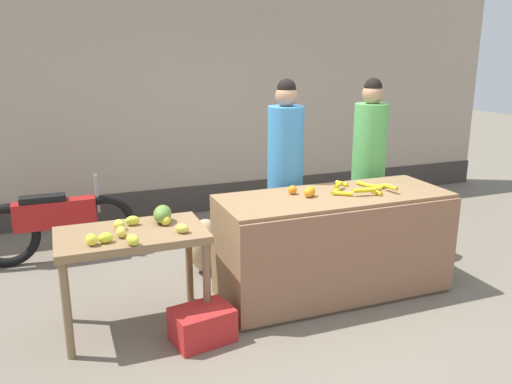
{
  "coord_description": "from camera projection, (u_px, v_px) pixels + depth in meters",
  "views": [
    {
      "loc": [
        -1.82,
        -3.84,
        2.15
      ],
      "look_at": [
        -0.29,
        0.15,
        0.96
      ],
      "focal_mm": 36.95,
      "sensor_mm": 36.0,
      "label": 1
    }
  ],
  "objects": [
    {
      "name": "banana_bunch_pile",
      "position": [
        362.0,
        188.0,
        4.64
      ],
      "size": [
        0.63,
        0.51,
        0.07
      ],
      "color": "yellow",
      "rests_on": "fruit_stall_counter"
    },
    {
      "name": "vendor_woman_green_shirt",
      "position": [
        368.0,
        168.0,
        5.42
      ],
      "size": [
        0.34,
        0.34,
        1.85
      ],
      "color": "#33333D",
      "rests_on": "ground"
    },
    {
      "name": "side_table_wooden",
      "position": [
        132.0,
        245.0,
        4.01
      ],
      "size": [
        1.11,
        0.66,
        0.8
      ],
      "color": "olive",
      "rests_on": "ground"
    },
    {
      "name": "produce_sack",
      "position": [
        206.0,
        245.0,
        5.15
      ],
      "size": [
        0.47,
        0.46,
        0.54
      ],
      "primitive_type": "ellipsoid",
      "rotation": [
        0.0,
        0.0,
        0.64
      ],
      "color": "tan",
      "rests_on": "ground"
    },
    {
      "name": "vendor_woman_blue_shirt",
      "position": [
        285.0,
        177.0,
        5.04
      ],
      "size": [
        0.34,
        0.34,
        1.87
      ],
      "color": "#33333D",
      "rests_on": "ground"
    },
    {
      "name": "produce_crate",
      "position": [
        202.0,
        325.0,
        3.95
      ],
      "size": [
        0.49,
        0.39,
        0.26
      ],
      "primitive_type": "cube",
      "rotation": [
        0.0,
        0.0,
        0.18
      ],
      "color": "red",
      "rests_on": "ground"
    },
    {
      "name": "market_wall_back",
      "position": [
        202.0,
        92.0,
        6.8
      ],
      "size": [
        8.79,
        0.23,
        3.21
      ],
      "color": "tan",
      "rests_on": "ground"
    },
    {
      "name": "fruit_stall_counter",
      "position": [
        333.0,
        244.0,
        4.66
      ],
      "size": [
        2.03,
        0.79,
        0.91
      ],
      "color": "olive",
      "rests_on": "ground"
    },
    {
      "name": "orange_pile",
      "position": [
        305.0,
        191.0,
        4.49
      ],
      "size": [
        0.19,
        0.22,
        0.09
      ],
      "color": "orange",
      "rests_on": "fruit_stall_counter"
    },
    {
      "name": "parked_motorcycle",
      "position": [
        56.0,
        223.0,
        5.38
      ],
      "size": [
        1.6,
        0.18,
        0.88
      ],
      "color": "black",
      "rests_on": "ground"
    },
    {
      "name": "mango_papaya_pile",
      "position": [
        146.0,
        223.0,
        4.01
      ],
      "size": [
        0.77,
        0.61,
        0.14
      ],
      "color": "#E2D546",
      "rests_on": "side_table_wooden"
    },
    {
      "name": "ground_plane",
      "position": [
        292.0,
        298.0,
        4.66
      ],
      "size": [
        24.0,
        24.0,
        0.0
      ],
      "primitive_type": "plane",
      "color": "#756B5B"
    }
  ]
}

